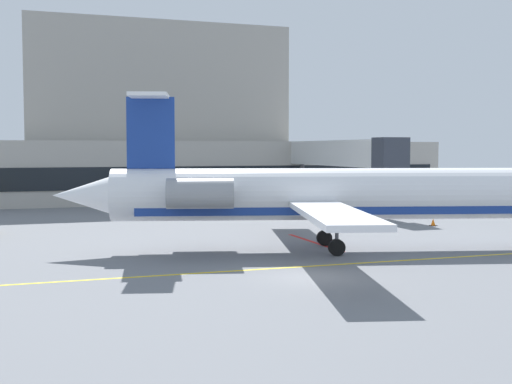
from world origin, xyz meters
TOP-DOWN VIEW (x-y plane):
  - ground at (0.00, 0.00)m, footprint 120.00×120.00m
  - terminal_building at (3.44, 46.53)m, footprint 58.83×12.07m
  - jet_bridge_west at (15.78, 28.89)m, footprint 2.40×20.73m
  - regional_jet at (4.81, 6.57)m, footprint 32.24×25.13m
  - pushback_tractor at (10.27, 19.63)m, footprint 3.19×3.45m
  - fuel_tank at (11.05, 33.43)m, footprint 8.11×3.44m
  - safety_cone_alpha at (6.66, 13.15)m, footprint 0.47×0.47m
  - safety_cone_charlie at (16.48, 15.20)m, footprint 0.47×0.47m

SIDE VIEW (x-z plane):
  - ground at x=0.00m, z-range -0.10..0.00m
  - safety_cone_alpha at x=6.66m, z-range -0.03..0.52m
  - safety_cone_charlie at x=16.48m, z-range -0.03..0.52m
  - pushback_tractor at x=10.27m, z-range -0.07..1.80m
  - fuel_tank at x=11.05m, z-range 0.15..2.89m
  - regional_jet at x=4.81m, z-range -1.17..7.45m
  - jet_bridge_west at x=15.78m, z-range 1.93..8.56m
  - terminal_building at x=3.44m, z-range -2.56..17.02m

